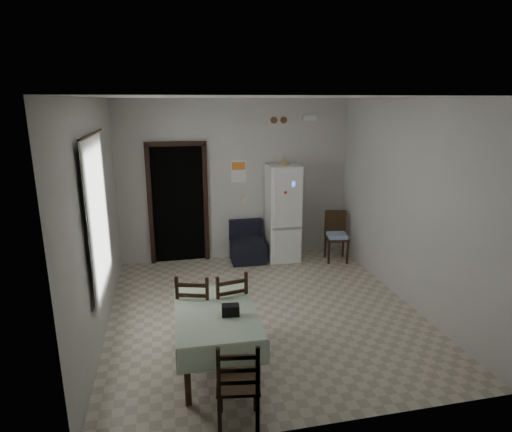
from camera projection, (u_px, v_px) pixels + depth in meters
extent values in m
plane|color=#BFB59C|center=(263.00, 311.00, 6.02)|extent=(4.50, 4.50, 0.00)
cube|color=black|center=(178.00, 202.00, 7.85)|extent=(0.90, 0.45, 2.10)
cube|color=black|center=(150.00, 207.00, 7.52)|extent=(0.08, 0.10, 2.18)
cube|color=black|center=(206.00, 204.00, 7.72)|extent=(0.08, 0.10, 2.18)
cube|color=black|center=(175.00, 144.00, 7.34)|extent=(1.06, 0.10, 0.08)
cube|color=silver|center=(89.00, 217.00, 4.98)|extent=(0.10, 1.20, 1.60)
cube|color=silver|center=(99.00, 216.00, 5.01)|extent=(0.02, 1.45, 1.85)
cylinder|color=black|center=(91.00, 134.00, 4.76)|extent=(0.02, 1.60, 0.02)
cube|color=white|center=(239.00, 171.00, 7.71)|extent=(0.28, 0.02, 0.40)
cube|color=orange|center=(239.00, 166.00, 7.68)|extent=(0.24, 0.01, 0.14)
cube|color=beige|center=(244.00, 199.00, 7.87)|extent=(0.08, 0.02, 0.12)
cylinder|color=brown|center=(274.00, 120.00, 7.60)|extent=(0.12, 0.03, 0.12)
cylinder|color=brown|center=(284.00, 120.00, 7.64)|extent=(0.12, 0.03, 0.12)
cube|color=white|center=(309.00, 118.00, 7.70)|extent=(0.25, 0.07, 0.09)
cone|color=tan|center=(284.00, 161.00, 7.50)|extent=(0.20, 0.20, 0.16)
cube|color=black|center=(231.00, 310.00, 4.48)|extent=(0.19, 0.13, 0.12)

